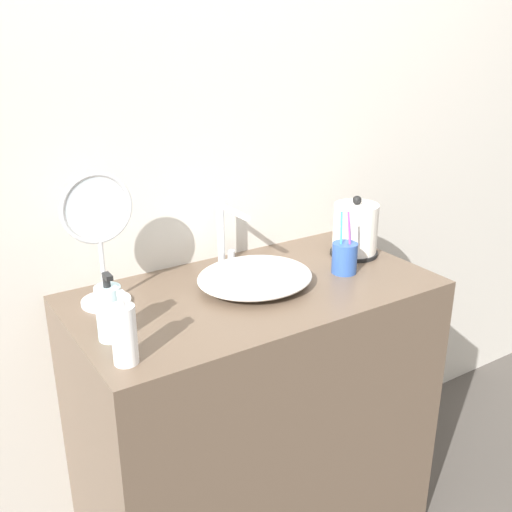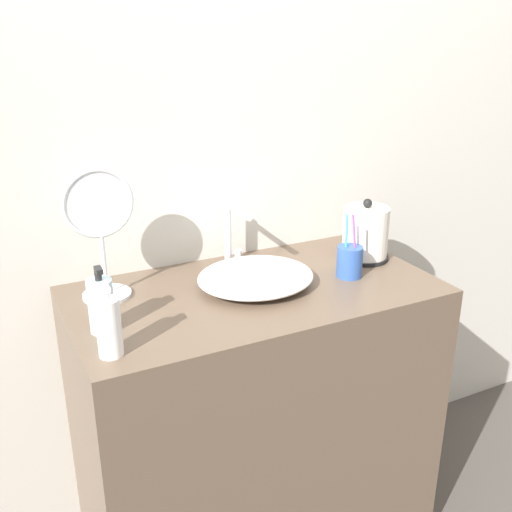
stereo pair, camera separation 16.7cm
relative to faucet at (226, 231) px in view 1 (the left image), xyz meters
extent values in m
cube|color=beige|center=(-0.02, 0.11, 0.27)|extent=(6.00, 0.04, 2.60)
cube|color=brown|center=(-0.02, -0.19, -0.58)|extent=(1.05, 0.55, 0.92)
ellipsoid|color=white|center=(0.00, -0.17, -0.09)|extent=(0.34, 0.30, 0.06)
cylinder|color=silver|center=(0.00, 0.02, -0.02)|extent=(0.02, 0.02, 0.20)
cylinder|color=silver|center=(0.00, -0.06, 0.08)|extent=(0.02, 0.16, 0.02)
cylinder|color=silver|center=(0.03, 0.02, -0.10)|extent=(0.02, 0.02, 0.04)
cylinder|color=black|center=(0.40, -0.13, -0.11)|extent=(0.16, 0.16, 0.01)
cylinder|color=white|center=(0.40, -0.13, -0.03)|extent=(0.14, 0.14, 0.17)
sphere|color=black|center=(0.40, -0.13, 0.07)|extent=(0.03, 0.03, 0.03)
cylinder|color=#2D519E|center=(0.28, -0.23, -0.07)|extent=(0.08, 0.08, 0.09)
cylinder|color=#338CE0|center=(0.27, -0.23, 0.00)|extent=(0.02, 0.03, 0.15)
cylinder|color=#B24CCC|center=(0.28, -0.24, 0.00)|extent=(0.03, 0.01, 0.16)
cylinder|color=silver|center=(-0.46, -0.25, -0.05)|extent=(0.06, 0.06, 0.14)
cylinder|color=black|center=(-0.46, -0.25, 0.03)|extent=(0.02, 0.02, 0.02)
cube|color=black|center=(-0.46, -0.26, 0.05)|extent=(0.02, 0.03, 0.01)
cylinder|color=white|center=(-0.47, -0.37, -0.05)|extent=(0.06, 0.06, 0.14)
cylinder|color=white|center=(-0.47, -0.37, 0.03)|extent=(0.02, 0.02, 0.02)
cube|color=white|center=(-0.47, -0.38, 0.05)|extent=(0.01, 0.03, 0.01)
cylinder|color=silver|center=(-0.41, -0.05, -0.11)|extent=(0.13, 0.13, 0.01)
cylinder|color=silver|center=(-0.41, -0.05, -0.02)|extent=(0.01, 0.01, 0.17)
torus|color=silver|center=(-0.41, -0.05, 0.15)|extent=(0.19, 0.01, 0.19)
cylinder|color=silver|center=(-0.41, -0.05, 0.15)|extent=(0.16, 0.00, 0.16)
camera|label=1|loc=(-0.85, -1.50, 0.59)|focal=42.00mm
camera|label=2|loc=(-0.71, -1.58, 0.59)|focal=42.00mm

